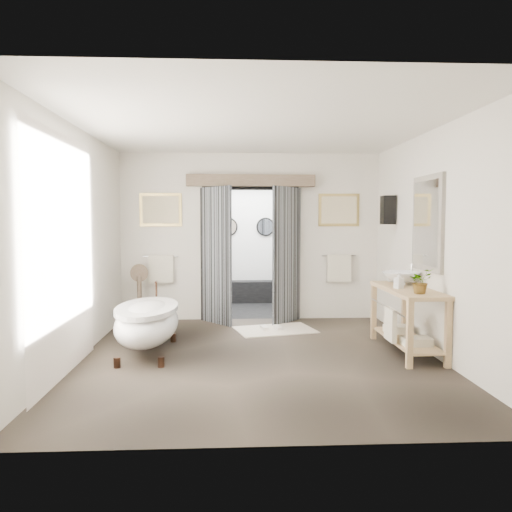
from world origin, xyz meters
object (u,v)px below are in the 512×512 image
object	(u,v)px
vanity	(406,314)
basin	(401,278)
rug	(275,330)
clawfoot_tub	(147,322)

from	to	relation	value
vanity	basin	size ratio (longest dim) A/B	3.06
rug	basin	xyz separation A→B (m)	(1.66, -1.03, 0.93)
clawfoot_tub	rug	xyz separation A→B (m)	(1.78, 1.31, -0.41)
vanity	rug	bearing A→B (deg)	138.99
rug	basin	size ratio (longest dim) A/B	2.29
clawfoot_tub	basin	bearing A→B (deg)	4.56
vanity	basin	bearing A→B (deg)	80.77
vanity	rug	world-z (taller)	vanity
vanity	rug	xyz separation A→B (m)	(-1.60, 1.39, -0.50)
basin	rug	bearing A→B (deg)	159.28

